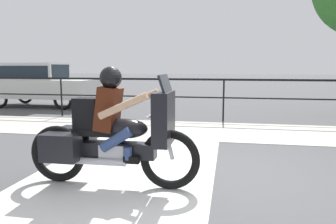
% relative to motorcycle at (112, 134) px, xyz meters
% --- Properties ---
extents(ground_plane, '(120.00, 120.00, 0.00)m').
position_rel_motorcycle_xyz_m(ground_plane, '(1.37, 0.57, -0.71)').
color(ground_plane, '#4C4C4F').
extents(sidewalk_band, '(44.00, 2.40, 0.01)m').
position_rel_motorcycle_xyz_m(sidewalk_band, '(1.37, 3.97, -0.70)').
color(sidewalk_band, '#B7B2A8').
rests_on(sidewalk_band, ground).
extents(crosswalk_band, '(2.66, 6.00, 0.01)m').
position_rel_motorcycle_xyz_m(crosswalk_band, '(0.01, 0.37, -0.70)').
color(crosswalk_band, silver).
rests_on(crosswalk_band, ground).
extents(fence_railing, '(36.00, 0.05, 1.23)m').
position_rel_motorcycle_xyz_m(fence_railing, '(1.37, 5.56, 0.26)').
color(fence_railing, black).
rests_on(fence_railing, ground).
extents(motorcycle, '(2.36, 0.76, 1.59)m').
position_rel_motorcycle_xyz_m(motorcycle, '(0.00, 0.00, 0.00)').
color(motorcycle, black).
rests_on(motorcycle, ground).
extents(parked_car, '(4.22, 1.75, 1.71)m').
position_rel_motorcycle_xyz_m(parked_car, '(-5.82, 7.71, 0.27)').
color(parked_car, silver).
rests_on(parked_car, ground).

